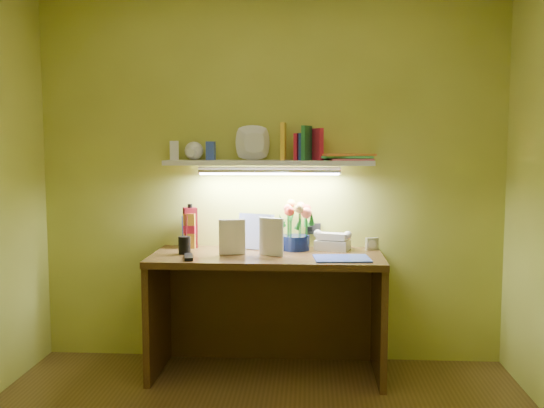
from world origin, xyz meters
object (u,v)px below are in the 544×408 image
at_px(whisky_bottle, 190,226).
at_px(telephone, 333,240).
at_px(desk, 267,315).
at_px(flower_bouquet, 295,225).
at_px(desk_clock, 372,244).

bearing_deg(whisky_bottle, telephone, -0.85).
bearing_deg(whisky_bottle, desk, -21.59).
bearing_deg(telephone, desk, -138.99).
xyz_separation_m(flower_bouquet, desk_clock, (0.48, 0.03, -0.12)).
bearing_deg(desk, whisky_bottle, 158.41).
bearing_deg(desk_clock, whisky_bottle, 164.05).
bearing_deg(whisky_bottle, flower_bouquet, -2.87).
relative_size(desk, flower_bouquet, 4.39).
xyz_separation_m(desk_clock, whisky_bottle, (-1.16, 0.00, 0.10)).
relative_size(telephone, desk_clock, 2.67).
bearing_deg(flower_bouquet, telephone, 4.95).
xyz_separation_m(telephone, desk_clock, (0.25, 0.01, -0.02)).
height_order(telephone, desk_clock, telephone).
distance_m(flower_bouquet, whisky_bottle, 0.68).
bearing_deg(whisky_bottle, desk_clock, -0.11).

